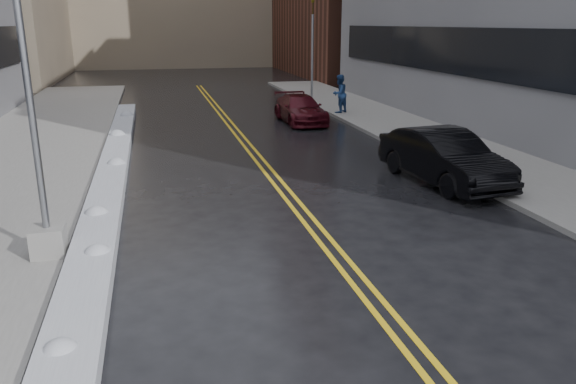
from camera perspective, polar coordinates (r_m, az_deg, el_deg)
ground at (r=10.59m, az=-6.51°, el=-9.58°), size 160.00×160.00×0.00m
sidewalk_west at (r=20.52m, az=-26.39°, el=2.05°), size 5.50×50.00×0.15m
sidewalk_east at (r=22.83m, az=15.80°, el=4.53°), size 4.00×50.00×0.15m
lane_line_left at (r=20.28m, az=-3.51°, el=3.44°), size 0.12×50.00×0.01m
lane_line_right at (r=20.33m, az=-2.68°, el=3.49°), size 0.12×50.00×0.01m
snow_ridge at (r=18.07m, az=-17.53°, el=1.55°), size 0.90×30.00×0.34m
lamppost at (r=11.85m, az=-24.30°, el=4.84°), size 0.65×0.65×7.62m
fire_hydrant at (r=22.27m, az=13.63°, el=5.64°), size 0.26×0.26×0.73m
traffic_signal at (r=34.80m, az=2.49°, el=14.70°), size 0.16×0.20×6.00m
pedestrian_east at (r=29.80m, az=5.23°, el=9.91°), size 1.21×1.16×1.97m
car_black at (r=17.52m, az=15.53°, el=3.42°), size 2.30×5.10×1.62m
car_maroon at (r=27.55m, az=1.27°, el=8.42°), size 1.93×4.58×1.32m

